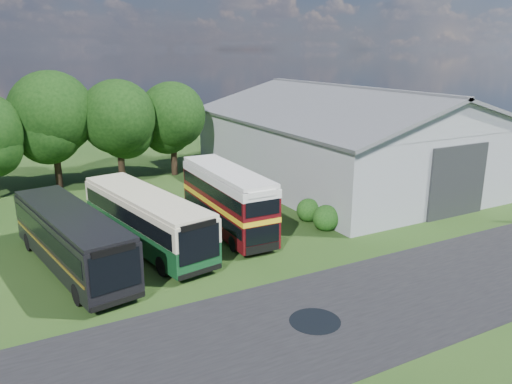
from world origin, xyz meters
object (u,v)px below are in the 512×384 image
bus_maroon_double (227,201)px  bus_green_single (146,219)px  storage_shed (347,132)px  bus_dark_single (71,239)px

bus_maroon_double → bus_green_single: bearing=-178.2°
storage_shed → bus_green_single: size_ratio=2.08×
bus_green_single → bus_maroon_double: 5.25m
storage_shed → bus_maroon_double: (-15.07, -7.26, -2.14)m
bus_green_single → bus_dark_single: bearing=-174.6°
storage_shed → bus_maroon_double: storage_shed is taller
bus_dark_single → storage_shed: bearing=9.3°
storage_shed → bus_dark_single: 26.16m
storage_shed → bus_dark_single: (-24.60, -8.53, -2.48)m
storage_shed → bus_green_single: storage_shed is taller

